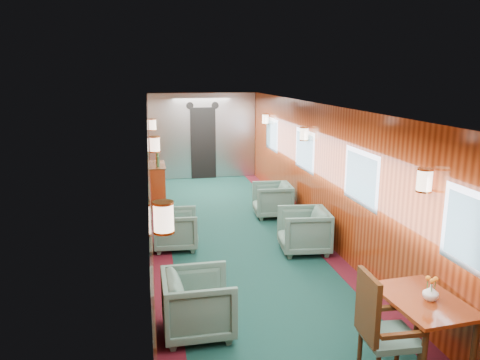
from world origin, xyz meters
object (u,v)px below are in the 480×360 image
(side_chair, at_px, (380,326))
(armchair_left_near, at_px, (198,304))
(credenza, at_px, (158,185))
(armchair_right_near, at_px, (304,231))
(armchair_right_far, at_px, (272,200))
(dining_table, at_px, (423,309))
(armchair_left_far, at_px, (176,229))

(side_chair, height_order, armchair_left_near, side_chair)
(side_chair, bearing_deg, credenza, 107.96)
(credenza, bearing_deg, armchair_left_near, -86.63)
(credenza, distance_m, armchair_right_near, 4.03)
(side_chair, xyz_separation_m, armchair_right_far, (0.41, 5.44, -0.27))
(dining_table, bearing_deg, armchair_left_far, 116.31)
(side_chair, distance_m, armchair_right_far, 5.46)
(credenza, height_order, armchair_right_far, credenza)
(side_chair, bearing_deg, armchair_right_far, 87.83)
(armchair_right_far, bearing_deg, armchair_left_far, -50.20)
(dining_table, distance_m, armchair_right_far, 5.25)
(dining_table, relative_size, credenza, 0.84)
(armchair_right_near, bearing_deg, side_chair, -0.65)
(armchair_left_near, bearing_deg, armchair_right_far, -26.03)
(armchair_right_near, relative_size, armchair_right_far, 1.05)
(armchair_left_far, relative_size, armchair_right_near, 0.91)
(armchair_right_near, height_order, armchair_right_far, armchair_right_near)
(armchair_right_far, bearing_deg, dining_table, 6.31)
(side_chair, bearing_deg, armchair_left_far, 114.81)
(armchair_left_far, xyz_separation_m, armchair_right_near, (2.07, -0.57, 0.03))
(dining_table, height_order, armchair_left_near, dining_table)
(credenza, xyz_separation_m, armchair_right_far, (2.31, -1.28, -0.13))
(armchair_left_near, xyz_separation_m, armchair_right_near, (1.99, 2.18, 0.00))
(armchair_left_far, bearing_deg, armchair_right_far, -51.40)
(credenza, relative_size, armchair_right_near, 1.52)
(side_chair, relative_size, armchair_right_near, 1.41)
(side_chair, xyz_separation_m, credenza, (-1.90, 6.71, -0.13))
(credenza, bearing_deg, armchair_right_near, -54.99)
(armchair_left_far, bearing_deg, dining_table, -146.09)
(credenza, xyz_separation_m, armchair_right_near, (2.31, -3.30, -0.12))
(armchair_left_near, bearing_deg, side_chair, -128.68)
(credenza, distance_m, armchair_right_far, 2.64)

